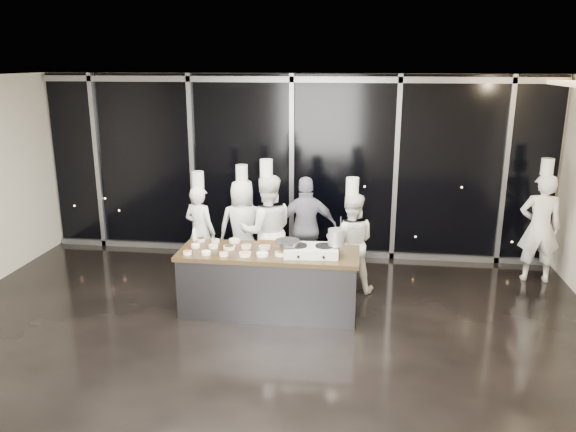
% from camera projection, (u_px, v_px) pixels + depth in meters
% --- Properties ---
extents(ground, '(9.00, 9.00, 0.00)m').
position_uv_depth(ground, '(257.00, 343.00, 7.03)').
color(ground, black).
rests_on(ground, ground).
extents(room_shell, '(9.02, 7.02, 3.21)m').
position_uv_depth(room_shell, '(270.00, 166.00, 6.40)').
color(room_shell, beige).
rests_on(room_shell, ground).
extents(window_wall, '(8.90, 0.11, 3.20)m').
position_uv_depth(window_wall, '(292.00, 167.00, 9.87)').
color(window_wall, black).
rests_on(window_wall, ground).
extents(demo_counter, '(2.46, 0.86, 0.90)m').
position_uv_depth(demo_counter, '(269.00, 282.00, 7.76)').
color(demo_counter, '#38383D').
rests_on(demo_counter, ground).
extents(stove, '(0.74, 0.50, 0.14)m').
position_uv_depth(stove, '(311.00, 250.00, 7.49)').
color(stove, silver).
rests_on(stove, demo_counter).
extents(frying_pan, '(0.59, 0.36, 0.06)m').
position_uv_depth(frying_pan, '(287.00, 242.00, 7.49)').
color(frying_pan, slate).
rests_on(frying_pan, stove).
extents(stock_pot, '(0.23, 0.23, 0.22)m').
position_uv_depth(stock_pot, '(336.00, 237.00, 7.43)').
color(stock_pot, silver).
rests_on(stock_pot, stove).
extents(prep_bowls, '(1.39, 0.72, 0.05)m').
position_uv_depth(prep_bowls, '(235.00, 248.00, 7.69)').
color(prep_bowls, white).
rests_on(prep_bowls, demo_counter).
extents(squeeze_bottle, '(0.06, 0.06, 0.20)m').
position_uv_depth(squeeze_bottle, '(194.00, 234.00, 8.08)').
color(squeeze_bottle, white).
rests_on(squeeze_bottle, demo_counter).
extents(chef_far_left, '(0.64, 0.53, 1.74)m').
position_uv_depth(chef_far_left, '(200.00, 230.00, 8.97)').
color(chef_far_left, white).
rests_on(chef_far_left, ground).
extents(chef_left, '(0.84, 0.60, 1.82)m').
position_uv_depth(chef_left, '(243.00, 227.00, 9.08)').
color(chef_left, white).
rests_on(chef_left, ground).
extents(chef_center, '(1.01, 0.89, 1.99)m').
position_uv_depth(chef_center, '(267.00, 231.00, 8.60)').
color(chef_center, white).
rests_on(chef_center, ground).
extents(guest, '(1.04, 0.61, 1.67)m').
position_uv_depth(guest, '(307.00, 228.00, 8.93)').
color(guest, '#131334').
rests_on(guest, ground).
extents(chef_right, '(0.75, 0.59, 1.76)m').
position_uv_depth(chef_right, '(351.00, 242.00, 8.43)').
color(chef_right, white).
rests_on(chef_right, ground).
extents(chef_side, '(0.66, 0.45, 1.98)m').
position_uv_depth(chef_side, '(540.00, 227.00, 8.80)').
color(chef_side, white).
rests_on(chef_side, ground).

